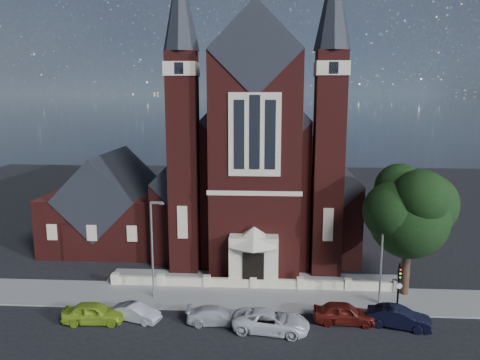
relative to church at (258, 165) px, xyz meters
The scene contains 16 objects.
ground 11.40m from the church, 90.00° to the right, with size 120.00×120.00×0.00m, color black.
pavement_strip 20.18m from the church, 90.00° to the right, with size 60.00×5.00×0.12m, color gray.
forecourt_paving 16.60m from the church, 90.00° to the right, with size 26.00×3.00×0.14m, color gray.
forecourt_wall 18.37m from the church, 90.00° to the right, with size 24.00×0.40×0.90m, color #BDB296.
church is the anchor object (origin of this frame).
parish_hall 17.26m from the church, 162.84° to the right, with size 12.00×12.20×10.24m.
street_tree 21.38m from the church, 53.83° to the right, with size 6.40×6.60×10.70m.
street_lamp_left 20.84m from the church, 112.66° to the right, with size 1.16×0.22×8.09m.
street_lamp_right 21.76m from the church, 61.96° to the right, with size 1.16×0.22×8.09m.
traffic_signal 23.94m from the church, 61.80° to the right, with size 0.28×0.42×4.00m.
car_lime_van 26.89m from the church, 116.01° to the right, with size 1.79×4.44×1.51m, color #8DB223.
car_silver_a 25.39m from the church, 110.26° to the right, with size 1.29×3.70×1.22m, color #9C9DA3.
car_silver_b 24.15m from the church, 96.14° to the right, with size 1.74×4.29×1.24m, color silver.
car_white_suv 24.86m from the church, 86.41° to the right, with size 2.46×5.34×1.48m, color white.
car_dark_red 24.33m from the church, 73.00° to the right, with size 1.80×4.48×1.53m, color #57150E.
car_navy 25.99m from the church, 64.95° to the right, with size 1.54×4.43×1.46m, color black.
Camera 1 is at (1.17, -31.11, 16.32)m, focal length 35.00 mm.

